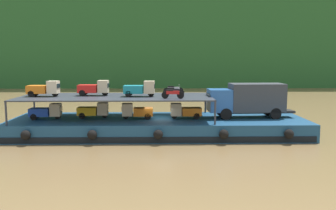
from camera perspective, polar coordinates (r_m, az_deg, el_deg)
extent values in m
plane|color=brown|center=(33.29, -1.48, -4.62)|extent=(400.00, 400.00, 0.00)
cube|color=#235628|center=(95.48, -1.27, 13.73)|extent=(149.01, 24.01, 34.98)
cube|color=navy|center=(33.14, -1.49, -3.35)|extent=(26.21, 7.52, 1.50)
cube|color=black|center=(29.52, -1.53, -5.48)|extent=(25.68, 0.06, 0.50)
sphere|color=black|center=(31.11, -21.29, -4.38)|extent=(0.77, 0.77, 0.77)
sphere|color=black|center=(29.71, -11.73, -4.56)|extent=(0.77, 0.77, 0.77)
sphere|color=black|center=(29.20, -1.54, -4.61)|extent=(0.77, 0.77, 0.77)
sphere|color=black|center=(29.63, 8.68, -4.52)|extent=(0.77, 0.77, 0.77)
sphere|color=black|center=(30.95, 18.32, -4.30)|extent=(0.77, 0.77, 0.77)
cube|color=#285BA3|center=(33.33, 8.01, 0.73)|extent=(2.10, 2.27, 2.00)
cube|color=#192833|center=(33.09, 6.28, 1.32)|extent=(0.14, 1.84, 0.60)
cube|color=#33383D|center=(34.15, 13.62, 1.17)|extent=(4.90, 2.51, 2.50)
cube|color=black|center=(34.31, 13.55, -0.98)|extent=(6.85, 1.68, 0.20)
cylinder|color=black|center=(34.53, 8.29, -0.89)|extent=(1.01, 0.32, 1.00)
cylinder|color=black|center=(32.58, 9.03, -1.39)|extent=(1.01, 0.32, 1.00)
cylinder|color=black|center=(35.71, 15.28, -0.80)|extent=(1.01, 0.32, 1.00)
cylinder|color=black|center=(33.83, 16.39, -1.28)|extent=(1.01, 0.32, 1.00)
cylinder|color=#2D333D|center=(36.38, 5.84, 0.36)|extent=(0.16, 0.16, 2.00)
cylinder|color=#2D333D|center=(29.93, 7.35, -1.17)|extent=(0.16, 0.16, 2.00)
cylinder|color=#2D333D|center=(38.20, -20.13, 0.28)|extent=(0.16, 0.16, 2.00)
cylinder|color=#2D333D|center=(32.12, -23.91, -1.16)|extent=(0.16, 0.16, 2.00)
cube|color=#2D333D|center=(32.99, -8.12, 1.27)|extent=(17.01, 6.72, 0.10)
cube|color=#1E47B7|center=(34.36, -19.34, -1.05)|extent=(1.75, 1.27, 0.70)
cube|color=beige|center=(33.98, -17.08, -0.71)|extent=(0.94, 1.04, 1.10)
cube|color=#19232D|center=(33.86, -16.31, -0.52)|extent=(0.08, 0.85, 0.38)
cylinder|color=black|center=(34.02, -16.80, -1.62)|extent=(0.57, 0.16, 0.56)
cylinder|color=black|center=(34.02, -20.20, -1.76)|extent=(0.57, 0.16, 0.56)
cylinder|color=black|center=(35.02, -19.71, -1.49)|extent=(0.57, 0.16, 0.56)
cube|color=gold|center=(33.85, -12.45, -0.93)|extent=(1.74, 1.26, 0.70)
cube|color=beige|center=(33.62, -10.11, -0.58)|extent=(0.93, 1.03, 1.10)
cube|color=#19232D|center=(33.55, -9.32, -0.39)|extent=(0.07, 0.85, 0.38)
cylinder|color=black|center=(33.68, -9.83, -1.50)|extent=(0.56, 0.16, 0.56)
cylinder|color=black|center=(33.46, -13.26, -1.65)|extent=(0.56, 0.16, 0.56)
cylinder|color=black|center=(34.49, -12.95, -1.38)|extent=(0.56, 0.16, 0.56)
cube|color=orange|center=(32.73, -3.89, -1.05)|extent=(1.74, 1.26, 0.70)
cube|color=beige|center=(32.75, -6.34, -0.72)|extent=(0.94, 1.03, 1.10)
cube|color=#19232D|center=(32.76, -7.16, -0.53)|extent=(0.07, 0.85, 0.38)
cylinder|color=black|center=(32.84, -6.59, -1.67)|extent=(0.56, 0.16, 0.56)
cylinder|color=black|center=(33.30, -3.18, -1.51)|extent=(0.56, 0.16, 0.56)
cylinder|color=black|center=(32.26, -3.18, -1.80)|extent=(0.56, 0.16, 0.56)
cube|color=orange|center=(32.82, 3.69, -1.02)|extent=(1.74, 1.25, 0.70)
cube|color=#C6B793|center=(32.67, 1.25, -0.70)|extent=(0.93, 1.03, 1.10)
cube|color=#19232D|center=(32.62, 0.43, -0.51)|extent=(0.07, 0.85, 0.38)
cylinder|color=black|center=(32.74, 0.99, -1.65)|extent=(0.56, 0.16, 0.56)
cylinder|color=black|center=(33.44, 4.27, -1.48)|extent=(0.56, 0.16, 0.56)
cylinder|color=black|center=(32.40, 4.50, -1.77)|extent=(0.56, 0.16, 0.56)
cube|color=orange|center=(34.46, -19.64, 2.31)|extent=(1.74, 1.26, 0.70)
cube|color=beige|center=(33.97, -17.44, 2.67)|extent=(0.94, 1.03, 1.10)
cube|color=#19232D|center=(33.82, -16.69, 2.87)|extent=(0.07, 0.85, 0.38)
cylinder|color=black|center=(33.97, -17.16, 1.75)|extent=(0.56, 0.16, 0.56)
cylinder|color=black|center=(34.14, -20.55, 1.64)|extent=(0.56, 0.16, 0.56)
cylinder|color=black|center=(35.12, -19.92, 1.81)|extent=(0.56, 0.16, 0.56)
cube|color=red|center=(33.99, -12.37, 2.50)|extent=(1.73, 1.24, 0.70)
cube|color=#C6B793|center=(33.69, -10.06, 2.86)|extent=(0.92, 1.02, 1.10)
cube|color=#19232D|center=(33.60, -9.27, 3.05)|extent=(0.06, 0.85, 0.38)
cylinder|color=black|center=(33.71, -9.78, 1.93)|extent=(0.56, 0.15, 0.56)
cylinder|color=black|center=(33.59, -13.22, 1.82)|extent=(0.56, 0.15, 0.56)
cylinder|color=black|center=(34.62, -12.81, 2.00)|extent=(0.56, 0.15, 0.56)
cube|color=teal|center=(32.53, -5.39, 2.43)|extent=(1.74, 1.25, 0.70)
cube|color=#C6B793|center=(32.40, -2.93, 2.79)|extent=(0.93, 1.03, 1.10)
cube|color=#19232D|center=(32.36, -2.10, 2.98)|extent=(0.07, 0.85, 0.38)
cylinder|color=black|center=(32.44, -2.66, 1.82)|extent=(0.56, 0.16, 0.56)
cylinder|color=black|center=(32.09, -6.20, 1.73)|extent=(0.56, 0.16, 0.56)
cylinder|color=black|center=(33.13, -5.98, 1.91)|extent=(0.56, 0.16, 0.56)
cylinder|color=black|center=(30.68, 1.97, 1.54)|extent=(0.61, 0.16, 0.60)
cylinder|color=black|center=(30.76, -0.45, 1.56)|extent=(0.61, 0.16, 0.60)
cube|color=#B21919|center=(30.70, 0.76, 1.96)|extent=(1.11, 0.30, 0.28)
cube|color=black|center=(30.70, 0.29, 2.30)|extent=(0.62, 0.26, 0.12)
cylinder|color=#B2B2B7|center=(30.64, 1.79, 2.57)|extent=(0.09, 0.55, 0.04)
cylinder|color=black|center=(32.75, 2.02, 1.91)|extent=(0.60, 0.11, 0.60)
cylinder|color=black|center=(32.72, -0.26, 1.91)|extent=(0.60, 0.11, 0.60)
cube|color=black|center=(32.71, 0.88, 2.30)|extent=(1.10, 0.21, 0.28)
cube|color=black|center=(32.69, 0.45, 2.61)|extent=(0.60, 0.21, 0.12)
cylinder|color=#B2B2B7|center=(32.70, 1.85, 2.87)|extent=(0.05, 0.55, 0.04)
cylinder|color=black|center=(34.85, 1.91, 2.24)|extent=(0.61, 0.18, 0.60)
cylinder|color=black|center=(34.63, -0.21, 2.21)|extent=(0.61, 0.18, 0.60)
cube|color=#B7B7BC|center=(34.72, 0.85, 2.59)|extent=(1.12, 0.35, 0.28)
cube|color=black|center=(34.66, 0.45, 2.88)|extent=(0.62, 0.28, 0.12)
cylinder|color=#B2B2B7|center=(34.79, 1.75, 3.14)|extent=(0.12, 0.55, 0.04)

